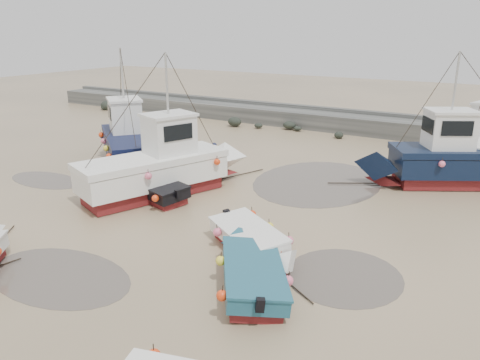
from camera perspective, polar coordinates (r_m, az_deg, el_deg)
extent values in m
plane|color=tan|center=(16.10, -9.07, -8.85)|extent=(120.00, 120.00, 0.00)
cube|color=slate|center=(34.83, 14.77, 6.49)|extent=(60.00, 2.20, 1.20)
cube|color=slate|center=(35.84, 15.42, 7.93)|extent=(60.00, 0.60, 0.25)
ellipsoid|color=black|center=(30.98, 22.16, 3.77)|extent=(0.84, 0.86, 0.51)
ellipsoid|color=black|center=(35.20, 6.04, 6.68)|extent=(0.99, 0.80, 0.58)
ellipsoid|color=black|center=(45.46, -16.20, 8.48)|extent=(0.65, 0.64, 0.43)
ellipsoid|color=black|center=(34.75, 7.04, 6.27)|extent=(0.61, 0.53, 0.32)
ellipsoid|color=black|center=(36.13, -0.66, 7.13)|extent=(1.09, 0.88, 0.72)
ellipsoid|color=black|center=(35.48, 2.27, 6.66)|extent=(0.65, 0.60, 0.37)
ellipsoid|color=black|center=(32.93, 11.95, 5.38)|extent=(0.64, 0.62, 0.48)
ellipsoid|color=black|center=(45.46, -16.01, 8.70)|extent=(1.10, 0.87, 0.86)
cylinder|color=#574E46|center=(15.61, -21.15, -10.84)|extent=(5.12, 5.12, 0.01)
cylinder|color=#574E46|center=(14.94, 12.56, -11.33)|extent=(3.54, 3.54, 0.01)
cylinder|color=#574E46|center=(25.24, -22.62, 0.00)|extent=(4.37, 4.37, 0.01)
cylinder|color=#574E46|center=(23.35, 9.44, -0.22)|extent=(5.99, 5.99, 0.01)
cylinder|color=black|center=(19.01, -26.84, -6.25)|extent=(1.21, 1.64, 0.04)
cube|color=maroon|center=(13.80, 1.37, -12.78)|extent=(3.00, 3.50, 0.30)
cube|color=#1E5468|center=(13.62, 1.38, -11.43)|extent=(3.34, 3.84, 0.45)
pyramid|color=#1E5468|center=(15.30, 0.75, -6.05)|extent=(1.74, 1.50, 0.90)
cube|color=brown|center=(13.54, 1.39, -10.82)|extent=(2.75, 3.19, 0.10)
cube|color=#1E5468|center=(13.49, 1.39, -10.48)|extent=(3.43, 3.94, 0.07)
cube|color=black|center=(11.95, 2.13, -15.05)|extent=(0.28, 0.27, 0.35)
cylinder|color=black|center=(16.51, 0.51, -7.78)|extent=(1.16, 1.67, 0.04)
sphere|color=#F54014|center=(12.32, -2.52, -14.34)|extent=(0.30, 0.30, 0.30)
sphere|color=#F54014|center=(13.26, 5.65, -11.86)|extent=(0.30, 0.30, 0.30)
sphere|color=#F54014|center=(13.94, -2.65, -10.20)|extent=(0.30, 0.30, 0.30)
sphere|color=#F54014|center=(14.90, 4.55, -8.28)|extent=(0.30, 0.30, 0.30)
sphere|color=#F54014|center=(10.69, -10.47, -20.39)|extent=(0.30, 0.30, 0.30)
cube|color=maroon|center=(21.13, -10.34, -1.82)|extent=(3.54, 2.10, 0.30)
cube|color=black|center=(21.00, -10.40, -0.86)|extent=(3.83, 2.37, 0.45)
pyramid|color=black|center=(22.64, -13.38, 1.52)|extent=(1.08, 1.56, 0.90)
cube|color=brown|center=(20.95, -10.42, -0.43)|extent=(3.21, 1.94, 0.10)
cube|color=black|center=(20.92, -10.44, -0.20)|extent=(3.93, 2.45, 0.07)
cube|color=black|center=(19.46, -7.46, -1.70)|extent=(0.24, 0.26, 0.35)
cylinder|color=black|center=(23.67, -14.29, -0.22)|extent=(1.93, 0.61, 0.04)
sphere|color=#F54014|center=(19.42, -10.20, -2.11)|extent=(0.30, 0.30, 0.30)
sphere|color=#F54014|center=(20.83, -7.45, -0.56)|extent=(0.30, 0.30, 0.30)
sphere|color=#F54014|center=(20.57, -12.35, -1.08)|extent=(0.30, 0.30, 0.30)
sphere|color=#F54014|center=(21.96, -9.60, 0.31)|extent=(0.30, 0.30, 0.30)
sphere|color=#F54014|center=(21.76, -14.27, -0.17)|extent=(0.30, 0.30, 0.30)
cube|color=maroon|center=(16.09, 1.08, -8.03)|extent=(3.15, 2.61, 0.30)
cube|color=white|center=(15.93, 1.09, -6.82)|extent=(3.44, 2.90, 0.45)
pyramid|color=white|center=(14.23, 4.78, -8.06)|extent=(1.37, 1.61, 0.90)
cube|color=brown|center=(15.86, 1.10, -6.28)|extent=(2.86, 2.39, 0.10)
cube|color=white|center=(15.83, 1.10, -5.98)|extent=(3.54, 2.99, 0.07)
cube|color=black|center=(17.21, -1.49, -4.23)|extent=(0.27, 0.28, 0.35)
cylinder|color=black|center=(14.06, 6.52, -12.85)|extent=(1.72, 1.10, 0.04)
sphere|color=#F54014|center=(17.27, 1.62, -4.41)|extent=(0.30, 0.30, 0.30)
sphere|color=#F54014|center=(16.06, -2.64, -6.21)|extent=(0.30, 0.30, 0.30)
sphere|color=#F54014|center=(16.27, 3.74, -5.90)|extent=(0.30, 0.30, 0.30)
sphere|color=#F54014|center=(15.03, -0.65, -7.97)|extent=(0.30, 0.30, 0.30)
sphere|color=#F54014|center=(15.30, 6.14, -7.58)|extent=(0.30, 0.30, 0.30)
cube|color=maroon|center=(25.92, -13.21, 2.01)|extent=(5.81, 5.22, 0.55)
cube|color=#0D1333|center=(25.73, -13.33, 3.61)|extent=(6.36, 5.76, 0.95)
pyramid|color=#0D1333|center=(29.21, -14.35, 6.63)|extent=(2.52, 2.64, 1.40)
cube|color=brown|center=(25.61, -13.41, 4.73)|extent=(6.19, 5.59, 0.08)
cube|color=#0D1333|center=(25.58, -13.43, 5.03)|extent=(6.50, 5.88, 0.30)
cube|color=white|center=(26.24, -13.82, 7.49)|extent=(2.54, 2.48, 1.70)
cube|color=white|center=(26.10, -13.97, 9.45)|extent=(2.75, 2.68, 0.12)
cube|color=black|center=(27.20, -14.12, 8.37)|extent=(0.88, 1.07, 0.68)
cylinder|color=#B7B7B2|center=(25.94, -14.20, 12.42)|extent=(0.10, 0.10, 2.60)
cylinder|color=black|center=(30.62, -14.33, 3.89)|extent=(2.36, 1.93, 0.05)
sphere|color=pink|center=(23.10, -15.66, 2.71)|extent=(0.30, 0.30, 0.30)
sphere|color=pink|center=(24.19, -9.96, 3.79)|extent=(0.30, 0.30, 0.30)
sphere|color=pink|center=(24.73, -16.00, 3.67)|extent=(0.30, 0.30, 0.30)
sphere|color=pink|center=(25.81, -10.64, 4.65)|extent=(0.30, 0.30, 0.30)
sphere|color=pink|center=(26.37, -16.30, 4.51)|extent=(0.30, 0.30, 0.30)
sphere|color=pink|center=(27.44, -11.24, 5.40)|extent=(0.30, 0.30, 0.30)
sphere|color=pink|center=(28.01, -16.56, 5.25)|extent=(0.30, 0.30, 0.30)
cube|color=maroon|center=(21.40, -10.39, -1.21)|extent=(3.97, 6.37, 0.55)
cube|color=white|center=(21.17, -10.50, 0.71)|extent=(4.44, 6.91, 0.95)
pyramid|color=white|center=(22.90, -2.12, 4.14)|extent=(2.60, 2.14, 1.40)
cube|color=brown|center=(21.02, -10.58, 2.05)|extent=(4.31, 6.74, 0.08)
cube|color=white|center=(20.99, -10.60, 2.41)|extent=(4.54, 7.06, 0.30)
cube|color=white|center=(21.16, -8.61, 5.36)|extent=(2.18, 2.43, 1.70)
cube|color=white|center=(20.98, -8.73, 7.78)|extent=(2.36, 2.62, 0.12)
cube|color=black|center=(21.61, -6.28, 6.41)|extent=(1.26, 0.53, 0.68)
cylinder|color=#B7B7B2|center=(20.79, -8.91, 11.47)|extent=(0.10, 0.10, 2.60)
cylinder|color=black|center=(23.99, 0.05, 0.60)|extent=(1.13, 2.82, 0.05)
sphere|color=pink|center=(21.19, -18.35, 1.10)|extent=(0.30, 0.30, 0.30)
sphere|color=pink|center=(19.63, -11.10, 0.38)|extent=(0.30, 0.30, 0.30)
sphere|color=pink|center=(22.51, -10.08, 2.72)|extent=(0.30, 0.30, 0.30)
sphere|color=pink|center=(21.33, -2.81, 2.12)|extent=(0.30, 0.30, 0.30)
cube|color=maroon|center=(24.88, 25.33, 0.04)|extent=(6.23, 4.72, 0.55)
cube|color=black|center=(24.68, 25.56, 1.70)|extent=(6.79, 5.24, 0.95)
pyramid|color=black|center=(23.20, 17.21, 3.52)|extent=(2.40, 2.74, 1.40)
cube|color=brown|center=(24.55, 25.72, 2.85)|extent=(6.62, 5.09, 0.08)
cube|color=black|center=(24.52, 25.76, 3.16)|extent=(6.94, 5.36, 0.30)
cube|color=white|center=(23.97, 24.15, 5.46)|extent=(2.55, 2.42, 1.70)
cube|color=white|center=(23.81, 24.42, 7.60)|extent=(2.75, 2.61, 0.12)
cube|color=black|center=(23.54, 21.92, 6.17)|extent=(0.73, 1.24, 0.68)
cylinder|color=#B7B7B2|center=(23.64, 24.85, 10.83)|extent=(0.10, 0.10, 2.60)
cylinder|color=black|center=(23.39, 14.26, -0.44)|extent=(2.63, 1.53, 0.05)
sphere|color=pink|center=(25.54, 23.48, 3.31)|extent=(0.30, 0.30, 0.30)
sphere|color=pink|center=(22.84, 23.40, 1.70)|extent=(0.30, 0.30, 0.30)
sphere|color=pink|center=(24.84, 19.06, 3.43)|extent=(0.30, 0.30, 0.30)
sphere|color=pink|center=(25.76, 23.59, 3.41)|extent=(0.30, 0.30, 0.30)
sphere|color=pink|center=(27.52, 25.29, 4.04)|extent=(0.30, 0.30, 0.30)
sphere|color=pink|center=(29.31, 26.78, 4.60)|extent=(0.30, 0.30, 0.30)
imported|color=#1A1F3B|center=(24.50, -3.10, 0.87)|extent=(0.66, 0.50, 1.64)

